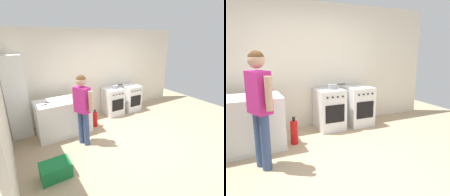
{
  "view_description": "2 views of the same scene",
  "coord_description": "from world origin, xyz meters",
  "views": [
    {
      "loc": [
        -2.39,
        -2.86,
        2.38
      ],
      "look_at": [
        -0.07,
        0.95,
        0.8
      ],
      "focal_mm": 28.0,
      "sensor_mm": 36.0,
      "label": 1
    },
    {
      "loc": [
        -1.32,
        -2.53,
        1.63
      ],
      "look_at": [
        0.28,
        0.98,
        0.79
      ],
      "focal_mm": 35.0,
      "sensor_mm": 36.0,
      "label": 2
    }
  ],
  "objects": [
    {
      "name": "fire_extinguisher",
      "position": [
        -0.52,
        1.1,
        0.22
      ],
      "size": [
        0.13,
        0.13,
        0.5
      ],
      "color": "red",
      "rests_on": "ground"
    },
    {
      "name": "knife_utility",
      "position": [
        -1.01,
        1.23,
        0.9
      ],
      "size": [
        0.25,
        0.05,
        0.01
      ],
      "color": "silver",
      "rests_on": "counter_unit"
    },
    {
      "name": "counter_unit",
      "position": [
        -1.35,
        1.2,
        0.45
      ],
      "size": [
        1.3,
        0.7,
        0.9
      ],
      "primitive_type": "cube",
      "color": "white",
      "rests_on": "ground"
    },
    {
      "name": "pot",
      "position": [
        0.42,
        1.56,
        0.9
      ],
      "size": [
        0.38,
        0.2,
        0.1
      ],
      "color": "gray",
      "rests_on": "oven_left"
    },
    {
      "name": "back_wall",
      "position": [
        0.0,
        1.95,
        1.3
      ],
      "size": [
        6.0,
        0.1,
        2.6
      ],
      "primitive_type": "cube",
      "color": "silver",
      "rests_on": "ground"
    },
    {
      "name": "oven_right",
      "position": [
        1.04,
        1.58,
        0.43
      ],
      "size": [
        0.54,
        0.62,
        0.85
      ],
      "color": "white",
      "rests_on": "ground"
    },
    {
      "name": "ground_plane",
      "position": [
        0.0,
        0.0,
        0.0
      ],
      "size": [
        8.0,
        8.0,
        0.0
      ],
      "primitive_type": "plane",
      "color": "tan"
    },
    {
      "name": "person",
      "position": [
        -1.1,
        0.48,
        0.98
      ],
      "size": [
        0.32,
        0.53,
        1.63
      ],
      "color": "#384C7A",
      "rests_on": "ground"
    },
    {
      "name": "oven_left",
      "position": [
        0.35,
        1.58,
        0.43
      ],
      "size": [
        0.54,
        0.62,
        0.85
      ],
      "color": "white",
      "rests_on": "ground"
    }
  ]
}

